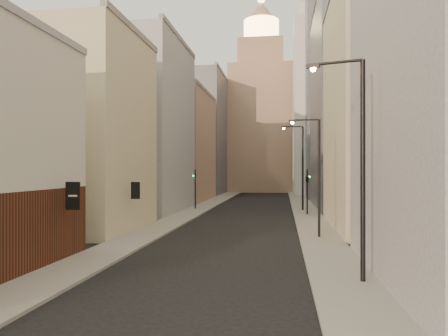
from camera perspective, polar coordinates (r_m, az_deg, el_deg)
sidewalk_left at (r=64.02m, az=-1.64°, el=-4.58°), size 3.00×140.00×0.15m
sidewalk_right at (r=63.25m, az=10.10°, el=-4.64°), size 3.00×140.00×0.15m
left_bldg_beige at (r=37.61m, az=-17.28°, el=4.40°), size 8.00×12.00×16.00m
left_bldg_grey at (r=52.67m, az=-9.89°, el=5.27°), size 8.00×16.00×20.00m
left_bldg_tan at (r=69.90m, az=-5.44°, el=2.70°), size 8.00×18.00×17.00m
left_bldg_wingrid at (r=89.68m, az=-2.54°, el=4.31°), size 8.00×20.00×24.00m
right_bldg_beige at (r=39.19m, az=19.81°, el=7.15°), size 8.00×16.00×20.00m
right_bldg_wingrid at (r=59.11m, az=15.68°, el=7.61°), size 8.00×20.00×26.00m
highrise at (r=89.57m, az=17.01°, el=13.17°), size 21.00×23.00×51.20m
clock_tower at (r=100.90m, az=4.89°, el=7.03°), size 14.00×14.00×44.90m
white_tower at (r=87.28m, az=11.76°, el=8.80°), size 8.00×8.00×41.50m
streetlamp_near at (r=19.95m, az=16.95°, el=1.59°), size 2.51×0.93×9.85m
streetlamp_mid at (r=32.11m, az=11.91°, el=-0.29°), size 2.27×0.42×8.66m
streetlamp_far at (r=52.98m, az=9.96°, el=0.72°), size 2.68×0.29×10.20m
traffic_light_left at (r=53.98m, az=-3.77°, el=-1.65°), size 0.57×0.49×5.00m
traffic_light_right at (r=47.84m, az=10.82°, el=-1.72°), size 0.67×0.67×5.00m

